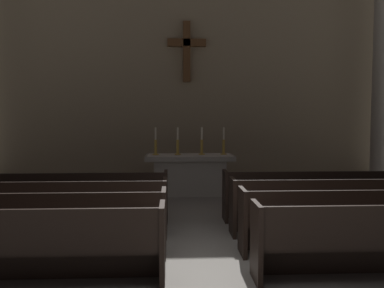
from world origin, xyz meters
TOP-DOWN VIEW (x-y plane):
  - ground_plane at (0.00, 0.00)m, footprint 80.00×80.00m
  - pew_left_row_2 at (-2.48, 0.92)m, footprint 3.91×0.50m
  - pew_left_row_3 at (-2.48, 1.87)m, footprint 3.91×0.50m
  - pew_left_row_4 at (-2.48, 2.83)m, footprint 3.91×0.50m
  - pew_right_row_2 at (2.48, 0.92)m, footprint 3.91×0.50m
  - pew_right_row_3 at (2.48, 1.87)m, footprint 3.91×0.50m
  - pew_right_row_4 at (2.48, 2.83)m, footprint 3.91×0.50m
  - column_right_third at (5.44, 6.47)m, footprint 0.90×0.90m
  - altar at (0.00, 5.45)m, footprint 2.20×0.90m
  - candlestick_outer_left at (-0.85, 5.45)m, footprint 0.16×0.16m
  - candlestick_inner_left at (-0.30, 5.45)m, footprint 0.16×0.16m
  - candlestick_inner_right at (0.30, 5.45)m, footprint 0.16×0.16m
  - candlestick_outer_right at (0.85, 5.45)m, footprint 0.16×0.16m
  - apse_with_cross at (0.00, 7.76)m, footprint 11.84×0.46m

SIDE VIEW (x-z plane):
  - ground_plane at x=0.00m, z-range 0.00..0.00m
  - pew_left_row_2 at x=-2.48m, z-range 0.00..0.95m
  - pew_left_row_3 at x=-2.48m, z-range 0.00..0.95m
  - pew_left_row_4 at x=-2.48m, z-range 0.00..0.95m
  - pew_right_row_2 at x=2.48m, z-range 0.00..0.95m
  - pew_right_row_3 at x=2.48m, z-range 0.00..0.95m
  - pew_right_row_4 at x=2.48m, z-range 0.00..0.95m
  - altar at x=0.00m, z-range 0.03..1.04m
  - candlestick_outer_left at x=-0.85m, z-range 0.89..1.57m
  - candlestick_inner_left at x=-0.30m, z-range 0.89..1.57m
  - candlestick_inner_right at x=0.30m, z-range 0.89..1.57m
  - candlestick_outer_right at x=0.85m, z-range 0.89..1.57m
  - column_right_third at x=5.44m, z-range -0.08..6.33m
  - apse_with_cross at x=0.00m, z-range 0.00..7.03m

